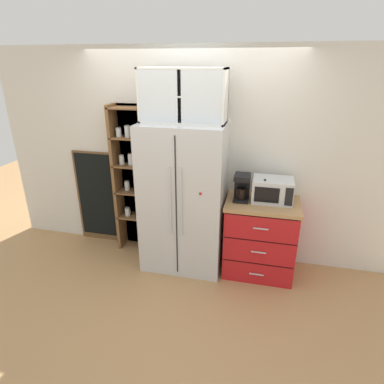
% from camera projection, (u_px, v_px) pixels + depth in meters
% --- Properties ---
extents(ground_plane, '(10.69, 10.69, 0.00)m').
position_uv_depth(ground_plane, '(184.00, 263.00, 4.07)').
color(ground_plane, tan).
extents(wall_back_cream, '(4.99, 0.10, 2.55)m').
position_uv_depth(wall_back_cream, '(191.00, 157.00, 3.95)').
color(wall_back_cream, silver).
rests_on(wall_back_cream, ground).
extents(refrigerator, '(0.95, 0.66, 1.76)m').
position_uv_depth(refrigerator, '(184.00, 198.00, 3.76)').
color(refrigerator, silver).
rests_on(refrigerator, ground).
extents(pantry_shelf_column, '(0.48, 0.27, 1.91)m').
position_uv_depth(pantry_shelf_column, '(133.00, 178.00, 4.11)').
color(pantry_shelf_column, brown).
rests_on(pantry_shelf_column, ground).
extents(counter_cabinet, '(0.82, 0.60, 0.91)m').
position_uv_depth(counter_cabinet, '(260.00, 237.00, 3.76)').
color(counter_cabinet, red).
rests_on(counter_cabinet, ground).
extents(microwave, '(0.44, 0.33, 0.26)m').
position_uv_depth(microwave, '(272.00, 190.00, 3.56)').
color(microwave, silver).
rests_on(microwave, counter_cabinet).
extents(coffee_maker, '(0.17, 0.20, 0.31)m').
position_uv_depth(coffee_maker, '(242.00, 187.00, 3.59)').
color(coffee_maker, black).
rests_on(coffee_maker, counter_cabinet).
extents(mug_cream, '(0.12, 0.09, 0.10)m').
position_uv_depth(mug_cream, '(264.00, 197.00, 3.59)').
color(mug_cream, silver).
rests_on(mug_cream, counter_cabinet).
extents(bottle_cobalt, '(0.07, 0.07, 0.27)m').
position_uv_depth(bottle_cobalt, '(264.00, 192.00, 3.52)').
color(bottle_cobalt, navy).
rests_on(bottle_cobalt, counter_cabinet).
extents(upper_cabinet, '(0.91, 0.32, 0.56)m').
position_uv_depth(upper_cabinet, '(184.00, 95.00, 3.37)').
color(upper_cabinet, silver).
rests_on(upper_cabinet, refrigerator).
extents(chalkboard_menu, '(0.60, 0.04, 1.28)m').
position_uv_depth(chalkboard_menu, '(98.00, 197.00, 4.39)').
color(chalkboard_menu, brown).
rests_on(chalkboard_menu, ground).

